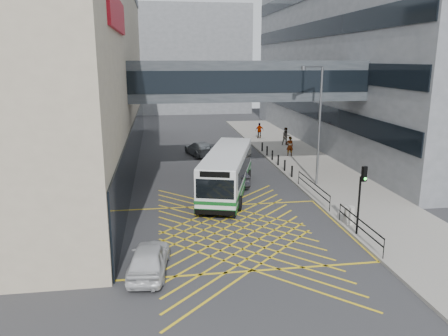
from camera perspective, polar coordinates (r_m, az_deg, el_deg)
name	(u,v)px	position (r m, az deg, el deg)	size (l,w,h in m)	color
ground	(235,232)	(23.86, 1.43, -8.39)	(120.00, 120.00, 0.00)	#333335
building_right	(414,51)	(53.53, 23.55, 13.86)	(24.09, 44.00, 20.00)	slate
building_far	(167,60)	(81.75, -7.41, 13.84)	(28.00, 16.00, 18.00)	slate
skybridge	(247,80)	(34.45, 3.03, 11.35)	(20.00, 4.10, 3.00)	#383D42
pavement	(305,162)	(39.94, 10.50, 0.73)	(6.00, 54.00, 0.16)	gray
box_junction	(235,232)	(23.86, 1.43, -8.38)	(12.00, 9.00, 0.01)	gold
bus	(227,171)	(30.19, 0.45, -0.33)	(5.42, 10.97, 3.01)	silver
car_white	(149,258)	(19.63, -9.79, -11.55)	(1.77, 4.33, 1.38)	silver
car_dark	(227,174)	(32.47, 0.46, -0.78)	(2.00, 5.10, 1.60)	black
car_silver	(200,148)	(42.46, -3.16, 2.62)	(1.95, 4.61, 1.43)	#9A9EA2
traffic_light	(361,190)	(23.45, 17.50, -2.81)	(0.30, 0.44, 3.70)	black
street_lamp	(318,119)	(31.87, 12.14, 6.32)	(1.87, 0.91, 8.49)	slate
litter_bin	(349,215)	(25.45, 16.05, -5.93)	(0.57, 0.57, 0.98)	#ADA89E
kerb_railings	(331,201)	(26.83, 13.86, -4.24)	(0.05, 12.54, 1.00)	black
bollards	(275,158)	(39.02, 6.71, 1.36)	(0.14, 10.14, 0.90)	black
pedestrian_a	(290,146)	(41.95, 8.58, 2.85)	(0.74, 0.53, 1.85)	gray
pedestrian_b	(286,136)	(47.08, 8.10, 4.10)	(0.92, 0.53, 1.88)	gray
pedestrian_c	(259,131)	(50.98, 4.66, 4.89)	(1.05, 0.50, 1.77)	gray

